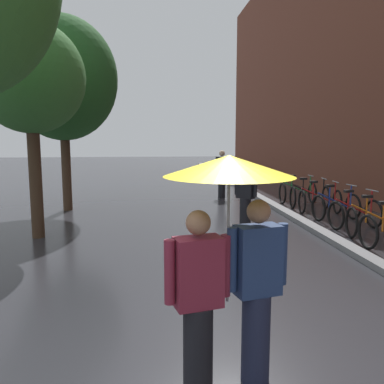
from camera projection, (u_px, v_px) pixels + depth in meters
name	position (u px, v px, depth m)	size (l,w,h in m)	color
kerb_strip	(265.00, 201.00, 13.53)	(0.30, 36.00, 0.12)	slate
street_tree_1	(30.00, 79.00, 8.41)	(2.29, 2.29, 4.64)	#473323
street_tree_2	(62.00, 79.00, 11.61)	(3.18, 3.18, 5.67)	#473323
parked_bicycle_2	(375.00, 221.00, 8.76)	(1.17, 0.84, 0.96)	black
parked_bicycle_3	(355.00, 214.00, 9.63)	(1.15, 0.81, 0.96)	black
parked_bicycle_4	(336.00, 206.00, 10.64)	(1.15, 0.81, 0.96)	black
parked_bicycle_5	(320.00, 201.00, 11.50)	(1.14, 0.80, 0.96)	black
parked_bicycle_6	(309.00, 196.00, 12.34)	(1.15, 0.81, 0.96)	black
parked_bicycle_7	(297.00, 192.00, 13.24)	(1.09, 0.72, 0.96)	black
couple_under_umbrella	(229.00, 237.00, 3.42)	(1.12, 1.11, 2.08)	black
pedestrian_walking_midground	(246.00, 195.00, 9.26)	(0.46, 0.46, 1.64)	black
pedestrian_walking_far	(222.00, 173.00, 14.53)	(0.46, 0.49, 1.71)	black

